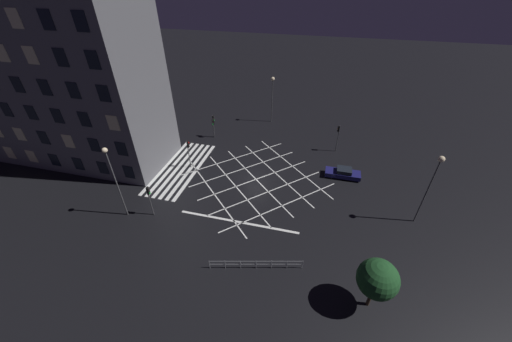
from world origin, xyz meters
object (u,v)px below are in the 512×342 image
at_px(street_lamp_far, 112,169).
at_px(street_tree_near, 378,279).
at_px(traffic_light_se_cross, 149,195).
at_px(street_lamp_west, 435,173).
at_px(waiting_car, 343,173).
at_px(traffic_light_median_south, 189,149).
at_px(street_lamp_east, 272,88).
at_px(traffic_light_sw_main, 213,125).
at_px(traffic_light_nw_cross, 338,133).
at_px(traffic_light_sw_cross, 213,122).

relative_size(street_lamp_far, street_tree_near, 1.72).
bearing_deg(traffic_light_se_cross, street_lamp_west, 12.29).
bearing_deg(waiting_car, street_tree_near, 96.88).
distance_m(traffic_light_se_cross, street_lamp_west, 29.14).
bearing_deg(traffic_light_median_south, street_lamp_west, -7.23).
bearing_deg(street_lamp_east, traffic_light_se_cross, -16.48).
height_order(traffic_light_se_cross, street_lamp_east, street_lamp_east).
distance_m(traffic_light_median_south, waiting_car, 20.83).
bearing_deg(street_lamp_east, traffic_light_sw_main, -43.56).
bearing_deg(street_lamp_east, street_lamp_west, 44.55).
height_order(traffic_light_nw_cross, traffic_light_sw_main, traffic_light_nw_cross).
distance_m(traffic_light_sw_main, waiting_car, 21.37).
relative_size(traffic_light_nw_cross, street_lamp_east, 0.53).
bearing_deg(traffic_light_sw_cross, street_lamp_west, -24.20).
height_order(traffic_light_sw_main, street_lamp_west, street_lamp_west).
bearing_deg(street_lamp_east, street_lamp_far, -21.62).
bearing_deg(traffic_light_sw_cross, street_tree_near, -46.60).
height_order(street_lamp_east, street_lamp_far, street_lamp_far).
height_order(traffic_light_sw_cross, street_lamp_east, street_lamp_east).
xyz_separation_m(traffic_light_nw_cross, traffic_light_se_cross, (19.11, -19.40, -0.17)).
xyz_separation_m(traffic_light_se_cross, street_tree_near, (5.12, 22.68, 0.66)).
bearing_deg(traffic_light_sw_main, street_lamp_far, -9.02).
bearing_deg(street_lamp_far, street_lamp_west, 102.41).
bearing_deg(street_lamp_far, traffic_light_se_cross, 103.47).
xyz_separation_m(street_lamp_far, street_tree_near, (4.40, 25.65, -2.75)).
xyz_separation_m(traffic_light_median_south, street_lamp_far, (10.45, -3.02, 3.29)).
xyz_separation_m(traffic_light_sw_main, street_tree_near, (23.66, 22.59, 1.16)).
distance_m(traffic_light_nw_cross, waiting_car, 7.03).
distance_m(traffic_light_sw_cross, street_lamp_far, 20.09).
bearing_deg(waiting_car, traffic_light_nw_cross, -80.06).
distance_m(traffic_light_sw_main, street_lamp_west, 31.05).
bearing_deg(traffic_light_se_cross, waiting_car, 31.54).
relative_size(traffic_light_sw_main, street_lamp_west, 0.39).
height_order(traffic_light_nw_cross, street_tree_near, street_tree_near).
bearing_deg(traffic_light_se_cross, street_tree_near, -12.71).
xyz_separation_m(street_lamp_far, waiting_car, (-13.32, 23.51, -5.65)).
bearing_deg(street_tree_near, traffic_light_median_south, -123.27).
bearing_deg(traffic_light_nw_cross, traffic_light_se_cross, 44.57).
bearing_deg(street_tree_near, traffic_light_se_cross, -102.71).
xyz_separation_m(traffic_light_median_south, traffic_light_sw_cross, (-9.10, -0.02, -0.28)).
height_order(traffic_light_sw_main, street_lamp_far, street_lamp_far).
height_order(traffic_light_sw_main, waiting_car, traffic_light_sw_main).
relative_size(street_tree_near, waiting_car, 1.12).
distance_m(traffic_light_se_cross, traffic_light_sw_cross, 18.83).
xyz_separation_m(traffic_light_median_south, street_lamp_east, (-17.06, 7.88, 3.26)).
relative_size(street_lamp_west, street_lamp_far, 0.96).
relative_size(traffic_light_sw_main, street_lamp_east, 0.41).
relative_size(street_lamp_east, street_tree_near, 1.57).
distance_m(traffic_light_median_south, traffic_light_sw_cross, 9.10).
relative_size(traffic_light_median_south, street_lamp_west, 0.49).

